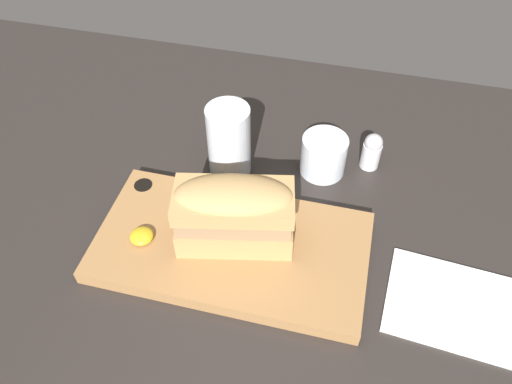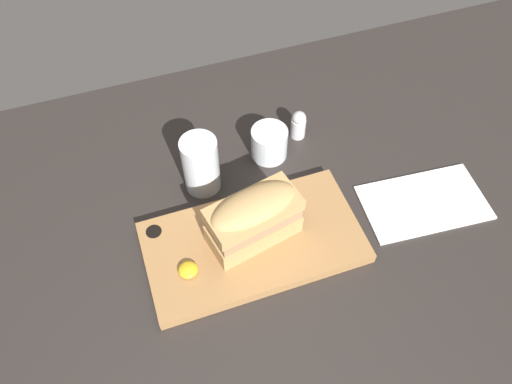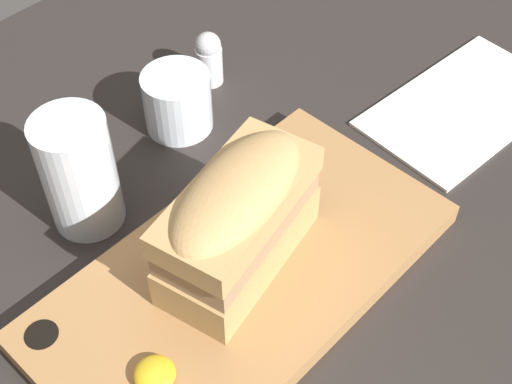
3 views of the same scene
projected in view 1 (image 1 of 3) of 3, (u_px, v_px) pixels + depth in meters
dining_table at (277, 260)px, 67.18cm from camera, size 178.09×92.18×2.00cm
serving_board at (231, 246)px, 66.15cm from camera, size 35.66×18.87×2.12cm
sandwich at (235, 209)px, 62.05cm from camera, size 15.82×9.80×10.17cm
mustard_dollop at (142, 236)px, 65.26cm from camera, size 3.10×3.10×1.24cm
water_glass at (229, 144)px, 73.74cm from camera, size 6.42×6.42×11.42cm
wine_glass at (323, 157)px, 75.11cm from camera, size 6.84×6.84×6.18cm
napkin at (477, 312)px, 60.65cm from camera, size 22.77×14.25×0.40cm
salt_shaker at (372, 151)px, 75.56cm from camera, size 2.91×2.91×6.12cm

